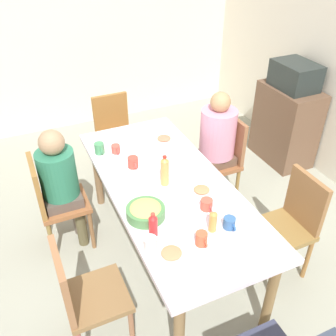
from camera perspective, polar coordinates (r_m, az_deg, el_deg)
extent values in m
plane|color=#989B8B|center=(3.42, 0.00, -12.78)|extent=(6.56, 6.56, 0.00)
cube|color=beige|center=(5.13, -13.78, 20.09)|extent=(0.12, 4.47, 2.60)
cube|color=white|center=(2.91, 0.00, -2.75)|extent=(2.05, 0.89, 0.04)
cylinder|color=olive|center=(3.77, -10.61, -0.83)|extent=(0.07, 0.07, 0.73)
cylinder|color=olive|center=(2.53, 1.69, -23.74)|extent=(0.07, 0.07, 0.73)
cylinder|color=olive|center=(3.94, -0.99, 1.55)|extent=(0.07, 0.07, 0.73)
cylinder|color=olive|center=(2.78, 15.24, -18.00)|extent=(0.07, 0.07, 0.73)
cube|color=#946237|center=(4.12, -7.62, 4.11)|extent=(0.40, 0.40, 0.04)
cylinder|color=#95592F|center=(4.42, -5.99, 3.10)|extent=(0.04, 0.04, 0.43)
cylinder|color=olive|center=(4.35, -10.22, 2.10)|extent=(0.04, 0.04, 0.43)
cylinder|color=olive|center=(4.15, -4.44, 0.86)|extent=(0.04, 0.04, 0.43)
cylinder|color=brown|center=(4.07, -8.92, -0.25)|extent=(0.04, 0.04, 0.43)
cube|color=#95622E|center=(4.17, -8.64, 8.03)|extent=(0.04, 0.38, 0.45)
cube|color=#945A34|center=(3.35, -15.44, -5.17)|extent=(0.40, 0.40, 0.04)
cylinder|color=olive|center=(3.62, -18.06, -6.96)|extent=(0.04, 0.04, 0.43)
cylinder|color=olive|center=(3.36, -17.12, -10.54)|extent=(0.04, 0.04, 0.43)
cylinder|color=brown|center=(3.64, -12.83, -5.66)|extent=(0.04, 0.04, 0.43)
cylinder|color=brown|center=(3.38, -11.46, -9.10)|extent=(0.04, 0.04, 0.43)
cube|color=olive|center=(3.20, -19.21, -2.71)|extent=(0.38, 0.04, 0.45)
cylinder|color=brown|center=(3.56, -13.60, -6.68)|extent=(0.09, 0.09, 0.45)
cylinder|color=brown|center=(3.44, -13.00, -8.31)|extent=(0.09, 0.09, 0.45)
cube|color=brown|center=(3.31, -15.60, -4.38)|extent=(0.30, 0.30, 0.10)
cylinder|color=#2C7556|center=(3.17, -16.30, -0.83)|extent=(0.30, 0.30, 0.40)
sphere|color=#A07F5D|center=(3.01, -17.20, 3.70)|extent=(0.20, 0.20, 0.20)
cube|color=brown|center=(2.63, -10.79, -18.56)|extent=(0.40, 0.40, 0.04)
cylinder|color=#925F33|center=(2.90, -14.64, -19.58)|extent=(0.04, 0.04, 0.43)
cylinder|color=olive|center=(2.93, -7.86, -17.76)|extent=(0.04, 0.04, 0.43)
cylinder|color=#925E41|center=(2.74, -5.50, -23.02)|extent=(0.04, 0.04, 0.43)
cube|color=#956440|center=(2.44, -15.63, -16.34)|extent=(0.38, 0.04, 0.45)
cube|color=olive|center=(3.12, 16.77, -8.99)|extent=(0.40, 0.40, 0.04)
cylinder|color=olive|center=(3.29, 20.31, -12.67)|extent=(0.04, 0.04, 0.43)
cylinder|color=olive|center=(3.45, 16.62, -9.08)|extent=(0.04, 0.04, 0.43)
cylinder|color=olive|center=(3.11, 15.52, -14.93)|extent=(0.04, 0.04, 0.43)
cylinder|color=olive|center=(3.28, 11.91, -10.97)|extent=(0.04, 0.04, 0.43)
cube|color=olive|center=(3.07, 20.10, -4.71)|extent=(0.38, 0.04, 0.45)
cube|color=brown|center=(3.75, 7.15, 0.71)|extent=(0.40, 0.40, 0.04)
cylinder|color=olive|center=(3.84, 10.37, -2.78)|extent=(0.04, 0.04, 0.43)
cylinder|color=olive|center=(4.07, 7.79, -0.14)|extent=(0.04, 0.04, 0.43)
cylinder|color=olive|center=(3.69, 5.94, -4.14)|extent=(0.04, 0.04, 0.43)
cylinder|color=olive|center=(3.93, 3.53, -1.31)|extent=(0.04, 0.04, 0.43)
cube|color=#8D5B3B|center=(3.71, 9.81, 4.36)|extent=(0.38, 0.04, 0.45)
cylinder|color=brown|center=(3.78, 6.22, -2.96)|extent=(0.09, 0.09, 0.45)
cylinder|color=brown|center=(3.88, 5.06, -1.65)|extent=(0.09, 0.09, 0.45)
cube|color=brown|center=(3.72, 7.21, 1.48)|extent=(0.30, 0.30, 0.10)
cylinder|color=pink|center=(3.57, 7.54, 5.26)|extent=(0.34, 0.34, 0.46)
sphere|color=tan|center=(3.43, 7.94, 9.84)|extent=(0.18, 0.18, 0.18)
cylinder|color=white|center=(3.44, -0.61, 4.26)|extent=(0.22, 0.22, 0.01)
ellipsoid|color=#C27555|center=(3.43, -0.61, 4.54)|extent=(0.12, 0.12, 0.02)
cylinder|color=white|center=(2.36, 0.53, -13.00)|extent=(0.23, 0.23, 0.01)
ellipsoid|color=tan|center=(2.34, 0.53, -12.68)|extent=(0.13, 0.13, 0.02)
cylinder|color=silver|center=(2.82, 5.09, -3.57)|extent=(0.21, 0.21, 0.01)
ellipsoid|color=#C57E52|center=(2.81, 5.11, -3.26)|extent=(0.12, 0.12, 0.02)
cylinder|color=#4B8449|center=(2.60, -3.40, -6.67)|extent=(0.27, 0.27, 0.07)
ellipsoid|color=tan|center=(2.57, -3.43, -6.06)|extent=(0.21, 0.21, 0.04)
cylinder|color=#CE4235|center=(3.07, -5.31, 0.86)|extent=(0.09, 0.09, 0.09)
torus|color=#C84E46|center=(3.03, -4.96, 0.34)|extent=(0.05, 0.01, 0.05)
cylinder|color=#458C5A|center=(3.29, -10.33, 2.94)|extent=(0.08, 0.08, 0.10)
torus|color=#3F8458|center=(3.24, -10.07, 2.49)|extent=(0.05, 0.01, 0.05)
cylinder|color=white|center=(2.37, -2.70, -11.37)|extent=(0.09, 0.09, 0.09)
torus|color=white|center=(2.33, -2.18, -12.26)|extent=(0.05, 0.01, 0.05)
cylinder|color=#D25536|center=(2.41, 5.06, -10.58)|extent=(0.08, 0.08, 0.09)
torus|color=#C85135|center=(2.38, 5.64, -11.35)|extent=(0.05, 0.01, 0.05)
cylinder|color=#345E96|center=(2.54, 9.23, -8.17)|extent=(0.08, 0.08, 0.08)
torus|color=#2B5BA1|center=(2.51, 9.87, -8.89)|extent=(0.05, 0.01, 0.05)
cylinder|color=#CD4D41|center=(3.28, -7.89, 2.88)|extent=(0.07, 0.07, 0.07)
torus|color=#CD453C|center=(3.24, -7.63, 2.46)|extent=(0.05, 0.01, 0.05)
cylinder|color=#CB503E|center=(2.66, 5.84, -5.48)|extent=(0.08, 0.08, 0.08)
torus|color=#C24746|center=(2.63, 6.42, -6.17)|extent=(0.05, 0.01, 0.05)
cylinder|color=tan|center=(2.84, -0.50, -0.71)|extent=(0.06, 0.06, 0.21)
cone|color=#CD9347|center=(2.77, -0.51, 1.33)|extent=(0.06, 0.06, 0.03)
cylinder|color=red|center=(2.76, -0.51, 1.67)|extent=(0.03, 0.03, 0.01)
cylinder|color=red|center=(2.44, -2.25, -8.88)|extent=(0.06, 0.06, 0.14)
cone|color=red|center=(2.38, -2.30, -7.37)|extent=(0.05, 0.05, 0.03)
cylinder|color=#C83C2F|center=(2.36, -2.31, -7.01)|extent=(0.03, 0.03, 0.01)
cylinder|color=#CD9043|center=(2.48, 6.79, -8.14)|extent=(0.05, 0.05, 0.14)
cone|color=tan|center=(2.43, 6.92, -6.67)|extent=(0.05, 0.05, 0.03)
cylinder|color=white|center=(2.42, 6.96, -6.31)|extent=(0.03, 0.03, 0.01)
cube|color=brown|center=(4.59, 17.30, 6.28)|extent=(0.70, 0.44, 0.90)
cube|color=#222A29|center=(4.36, 18.65, 13.09)|extent=(0.48, 0.36, 0.28)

